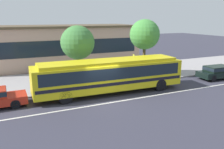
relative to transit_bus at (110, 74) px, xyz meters
name	(u,v)px	position (x,y,z in m)	size (l,w,h in m)	color
ground_plane	(104,100)	(-1.09, -1.32, -1.56)	(120.00, 120.00, 0.00)	#343442
sidewalk_slab	(77,78)	(-1.09, 5.35, -1.50)	(60.00, 8.00, 0.12)	#9A9596
lane_stripe_center	(109,103)	(-1.09, -2.12, -1.56)	(56.00, 0.16, 0.01)	silver
transit_bus	(110,74)	(0.00, 0.00, 0.00)	(12.02, 2.94, 2.68)	gold
sedan_far_ahead	(218,72)	(11.60, -0.39, -0.84)	(4.45, 1.98, 1.29)	black
pedestrian_waiting_near_sign	(94,76)	(-0.71, 1.78, -0.47)	(0.45, 0.45, 1.66)	#71664B
pedestrian_walking_along_curb	(88,76)	(-1.24, 1.80, -0.49)	(0.42, 0.42, 1.64)	#2D3A34
pedestrian_standing_by_tree	(47,77)	(-4.35, 3.16, -0.50)	(0.34, 0.34, 1.62)	#675C5E
bus_stop_sign	(134,64)	(3.28, 1.96, 0.16)	(0.12, 0.44, 2.51)	gray
street_tree_near_stop	(78,43)	(-1.51, 3.51, 2.20)	(2.98, 2.98, 5.15)	brown
street_tree_mid_block	(145,35)	(5.45, 3.60, 2.69)	(2.99, 2.99, 5.65)	brown
station_building	(59,46)	(-0.99, 13.05, 0.94)	(19.52, 7.34, 4.99)	tan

